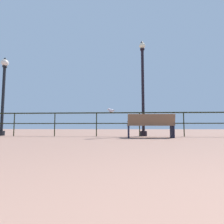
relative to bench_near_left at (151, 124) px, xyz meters
The scene contains 5 objects.
pier_railing 1.01m from the bench_near_left, 109.09° to the left, with size 18.54×0.05×1.04m.
bench_near_left is the anchor object (origin of this frame).
lamppost_left 6.99m from the bench_near_left, 169.34° to the left, with size 0.33×0.33×3.75m.
lamppost_center 2.13m from the bench_near_left, 95.39° to the left, with size 0.31×0.31×4.38m.
seagull_on_rail 1.91m from the bench_near_left, 148.79° to the left, with size 0.36×0.29×0.19m.
Camera 1 is at (-0.72, 0.10, 0.41)m, focal length 28.14 mm.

